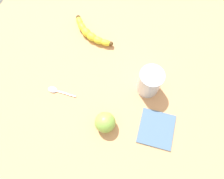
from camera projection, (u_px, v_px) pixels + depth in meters
The scene contains 6 objects.
wooden_tabletop at pixel (114, 71), 83.52cm from camera, with size 120.00×120.00×3.00cm, color tan.
banana at pixel (90, 33), 86.19cm from camera, with size 20.07×10.13×3.40cm.
smoothie_glass at pixel (150, 82), 74.13cm from camera, with size 8.55×8.55×11.42cm.
green_apple_fruit at pixel (105, 122), 70.89cm from camera, with size 7.23×7.23×7.23cm, color #84B747.
teaspoon at pixel (54, 90), 78.56cm from camera, with size 11.28×2.67×0.80cm.
folded_napkin at pixel (156, 129), 73.42cm from camera, with size 12.12×12.74×0.60cm, color slate.
Camera 1 is at (13.12, -34.35, 76.85)cm, focal length 33.25 mm.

